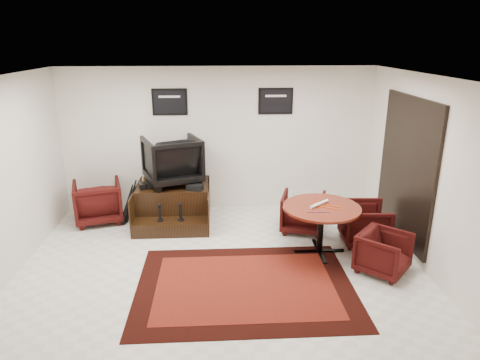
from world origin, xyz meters
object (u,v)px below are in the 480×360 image
at_px(shine_podium, 174,204).
at_px(table_chair_window, 365,221).
at_px(meeting_table, 322,212).
at_px(shine_chair, 172,158).
at_px(armchair_side, 98,200).
at_px(table_chair_corner, 384,251).
at_px(table_chair_back, 303,210).

bearing_deg(shine_podium, table_chair_window, -18.78).
bearing_deg(table_chair_window, meeting_table, 114.78).
distance_m(shine_chair, table_chair_window, 3.61).
height_order(armchair_side, table_chair_corner, armchair_side).
bearing_deg(armchair_side, table_chair_corner, 139.32).
bearing_deg(meeting_table, shine_chair, 147.27).
bearing_deg(table_chair_back, meeting_table, 113.40).
bearing_deg(table_chair_corner, shine_podium, 99.16).
xyz_separation_m(shine_chair, meeting_table, (2.45, -1.57, -0.49)).
bearing_deg(shine_podium, table_chair_corner, -32.97).
relative_size(shine_chair, table_chair_back, 1.30).
height_order(shine_chair, armchair_side, shine_chair).
height_order(meeting_table, table_chair_back, meeting_table).
xyz_separation_m(armchair_side, meeting_table, (3.85, -1.48, 0.27)).
relative_size(armchair_side, meeting_table, 0.71).
xyz_separation_m(meeting_table, table_chair_corner, (0.78, -0.66, -0.36)).
bearing_deg(table_chair_corner, armchair_side, 107.31).
relative_size(table_chair_back, table_chair_window, 1.00).
height_order(shine_podium, armchair_side, armchair_side).
relative_size(shine_podium, meeting_table, 1.15).
relative_size(armchair_side, table_chair_back, 1.13).
relative_size(meeting_table, table_chair_back, 1.60).
bearing_deg(shine_chair, shine_podium, 69.17).
relative_size(shine_podium, table_chair_corner, 2.04).
bearing_deg(shine_chair, table_chair_back, 142.06).
bearing_deg(armchair_side, table_chair_back, 154.63).
bearing_deg(table_chair_corner, table_chair_back, 72.47).
height_order(armchair_side, table_chair_back, armchair_side).
distance_m(table_chair_window, table_chair_corner, 0.98).
height_order(shine_chair, table_chair_corner, shine_chair).
xyz_separation_m(shine_podium, meeting_table, (2.45, -1.43, 0.38)).
height_order(shine_podium, table_chair_window, table_chair_window).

